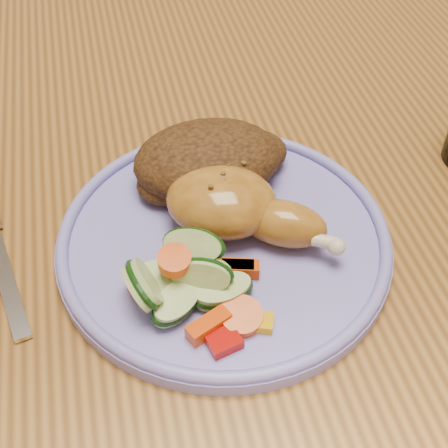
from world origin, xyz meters
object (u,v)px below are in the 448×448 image
at_px(chair_far, 175,48).
at_px(fork, 0,258).
at_px(dining_table, 265,206).
at_px(plate, 224,242).

bearing_deg(chair_far, fork, -109.30).
bearing_deg(chair_far, dining_table, -90.00).
xyz_separation_m(dining_table, fork, (-0.25, -0.09, 0.09)).
height_order(dining_table, plate, plate).
bearing_deg(dining_table, fork, -159.58).
height_order(plate, fork, plate).
bearing_deg(plate, fork, 171.89).
xyz_separation_m(plate, fork, (-0.18, 0.03, -0.00)).
height_order(chair_far, fork, chair_far).
relative_size(dining_table, plate, 5.16).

